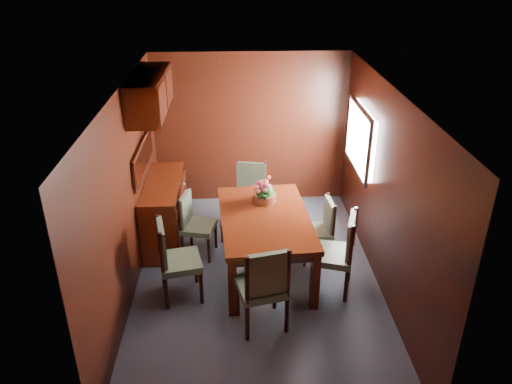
{
  "coord_description": "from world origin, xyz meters",
  "views": [
    {
      "loc": [
        -0.24,
        -5.16,
        3.79
      ],
      "look_at": [
        0.0,
        0.35,
        1.05
      ],
      "focal_mm": 35.0,
      "sensor_mm": 36.0,
      "label": 1
    }
  ],
  "objects_px": {
    "dining_table": "(265,224)",
    "chair_left_near": "(173,256)",
    "flower_centerpiece": "(265,190)",
    "chair_right_near": "(340,249)",
    "chair_head": "(264,284)",
    "sideboard": "(165,212)"
  },
  "relations": [
    {
      "from": "sideboard",
      "to": "chair_left_near",
      "type": "xyz_separation_m",
      "value": [
        0.26,
        -1.3,
        0.12
      ]
    },
    {
      "from": "sideboard",
      "to": "chair_head",
      "type": "distance_m",
      "value": 2.3
    },
    {
      "from": "chair_left_near",
      "to": "chair_right_near",
      "type": "relative_size",
      "value": 0.98
    },
    {
      "from": "dining_table",
      "to": "chair_head",
      "type": "distance_m",
      "value": 1.08
    },
    {
      "from": "flower_centerpiece",
      "to": "sideboard",
      "type": "bearing_deg",
      "value": 163.26
    },
    {
      "from": "dining_table",
      "to": "flower_centerpiece",
      "type": "distance_m",
      "value": 0.5
    },
    {
      "from": "dining_table",
      "to": "chair_right_near",
      "type": "height_order",
      "value": "chair_right_near"
    },
    {
      "from": "chair_right_near",
      "to": "chair_head",
      "type": "bearing_deg",
      "value": 142.15
    },
    {
      "from": "flower_centerpiece",
      "to": "chair_left_near",
      "type": "bearing_deg",
      "value": -141.45
    },
    {
      "from": "sideboard",
      "to": "flower_centerpiece",
      "type": "bearing_deg",
      "value": -16.74
    },
    {
      "from": "chair_right_near",
      "to": "chair_head",
      "type": "xyz_separation_m",
      "value": [
        -0.93,
        -0.65,
        0.01
      ]
    },
    {
      "from": "chair_left_near",
      "to": "flower_centerpiece",
      "type": "distance_m",
      "value": 1.48
    },
    {
      "from": "chair_left_near",
      "to": "flower_centerpiece",
      "type": "relative_size",
      "value": 3.21
    },
    {
      "from": "chair_left_near",
      "to": "dining_table",
      "type": "bearing_deg",
      "value": 101.21
    },
    {
      "from": "dining_table",
      "to": "sideboard",
      "type": "bearing_deg",
      "value": 144.24
    },
    {
      "from": "chair_right_near",
      "to": "chair_left_near",
      "type": "bearing_deg",
      "value": 108.56
    },
    {
      "from": "sideboard",
      "to": "chair_right_near",
      "type": "xyz_separation_m",
      "value": [
        2.21,
        -1.25,
        0.13
      ]
    },
    {
      "from": "sideboard",
      "to": "chair_right_near",
      "type": "height_order",
      "value": "chair_right_near"
    },
    {
      "from": "dining_table",
      "to": "chair_left_near",
      "type": "distance_m",
      "value": 1.19
    },
    {
      "from": "sideboard",
      "to": "dining_table",
      "type": "distance_m",
      "value": 1.61
    },
    {
      "from": "sideboard",
      "to": "chair_head",
      "type": "height_order",
      "value": "chair_head"
    },
    {
      "from": "dining_table",
      "to": "chair_left_near",
      "type": "relative_size",
      "value": 1.76
    }
  ]
}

